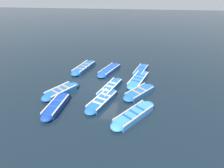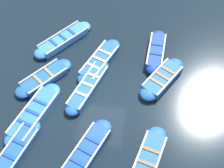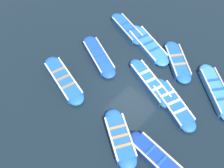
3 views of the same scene
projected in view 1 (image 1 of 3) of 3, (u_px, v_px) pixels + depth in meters
The scene contains 11 objects.
ground_plane at pixel (103, 86), 14.64m from camera, with size 120.00×120.00×0.00m, color black.
boat_alongside at pixel (56, 106), 11.84m from camera, with size 3.33×1.01×0.45m.
boat_bow_out at pixel (61, 91), 13.51m from camera, with size 3.28×2.49×0.46m.
boat_outer_left at pixel (134, 115), 11.05m from camera, with size 3.56×3.03×0.42m.
boat_broadside at pixel (102, 101), 12.46m from camera, with size 3.65×2.13×0.38m.
boat_tucked at pixel (141, 71), 17.02m from camera, with size 3.44×1.71×0.37m.
boat_outer_right at pixel (84, 68), 17.56m from camera, with size 4.00×1.83×0.42m.
boat_far_corner at pixel (109, 70), 17.07m from camera, with size 3.73×2.15×0.38m.
boat_inner_gap at pixel (138, 79), 15.36m from camera, with size 4.00×2.08×0.36m.
boat_stern_in at pixel (110, 88), 13.96m from camera, with size 3.79×1.87×0.41m.
boat_drifting at pixel (139, 92), 13.47m from camera, with size 3.14×2.75×0.38m.
Camera 1 is at (12.50, 2.52, 7.24)m, focal length 28.00 mm.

